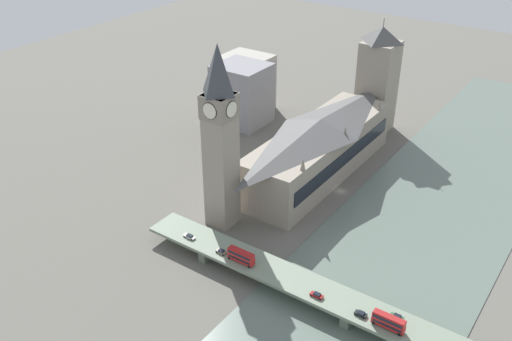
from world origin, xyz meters
name	(u,v)px	position (x,y,z in m)	size (l,w,h in m)	color
ground_plane	(341,191)	(0.00, 0.00, 0.00)	(600.00, 600.00, 0.00)	#605E56
river_water	(427,220)	(-39.34, 0.00, 0.15)	(66.69, 360.00, 0.30)	slate
parliament_hall	(319,147)	(16.13, -8.00, 13.81)	(26.73, 94.17, 27.79)	gray
clock_tower	(220,135)	(28.35, 48.26, 39.21)	(11.52, 11.52, 74.15)	gray
victoria_tower	(377,80)	(16.19, -67.63, 27.82)	(17.08, 17.08, 59.64)	gray
road_bridge	(352,307)	(-39.34, 68.14, 4.84)	(165.38, 13.42, 5.90)	#5D6A59
double_decker_bus_lead	(389,321)	(-52.52, 71.06, 8.48)	(10.31, 2.47, 4.67)	red
double_decker_bus_rear	(241,256)	(2.61, 70.91, 8.46)	(10.34, 2.63, 4.67)	red
car_northbound_lead	(397,317)	(-53.15, 65.74, 6.53)	(4.20, 1.90, 1.26)	#2D5638
car_northbound_mid	(361,314)	(-43.50, 71.04, 6.60)	(3.84, 1.88, 1.41)	black
car_northbound_tail	(221,252)	(11.31, 71.06, 6.58)	(4.03, 1.76, 1.38)	slate
car_southbound_lead	(189,236)	(26.68, 70.60, 6.57)	(4.76, 1.78, 1.34)	silver
car_southbound_tail	(317,295)	(-28.05, 71.41, 6.60)	(4.35, 1.79, 1.42)	maroon
city_block_west	(246,83)	(87.78, -50.45, 15.83)	(26.09, 23.31, 31.67)	#A39E93
city_block_center	(242,94)	(78.86, -34.42, 16.47)	(26.40, 24.91, 32.94)	gray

